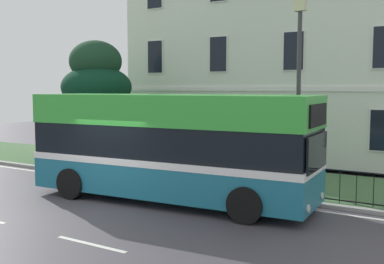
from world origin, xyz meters
The scene contains 7 objects.
ground_plane centered at (0.00, 0.91, -0.02)m, with size 60.00×56.00×0.18m.
georgian_townhouse centered at (0.70, 14.41, 6.20)m, with size 14.41×9.73×12.10m.
iron_verge_railing centered at (0.70, 4.40, 0.62)m, with size 13.96×0.04×0.97m.
evergreen_tree centered at (-5.50, 6.37, 2.50)m, with size 3.88×3.80×5.42m.
single_decker_bus centered at (1.26, 2.39, 1.70)m, with size 8.95×3.10×3.24m.
street_lamp_post centered at (4.19, 5.33, 3.64)m, with size 0.36×0.24×6.08m.
litter_bin centered at (-4.46, 5.03, 0.69)m, with size 0.48×0.48×1.13m.
Camera 1 is at (9.22, -9.17, 3.45)m, focal length 43.88 mm.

